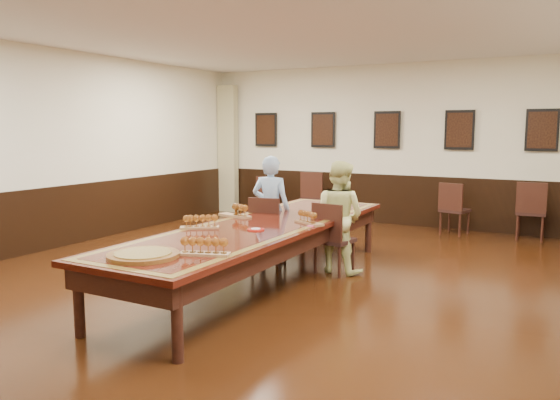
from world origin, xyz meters
The scene contains 23 objects.
floor centered at (0.00, 0.00, -0.01)m, with size 8.00×10.00×0.02m, color black.
ceiling centered at (0.00, 0.00, 3.21)m, with size 8.00×10.00×0.02m, color white.
wall_back centered at (0.00, 5.01, 1.60)m, with size 8.00×0.02×3.20m, color #F3EECB.
wall_left centered at (-4.01, 0.00, 1.60)m, with size 0.02×10.00×3.20m, color #F3EECB.
chair_man centered at (-0.45, 0.99, 0.48)m, with size 0.45×0.49×0.97m, color black, non-canonical shape.
chair_woman centered at (0.60, 0.91, 0.48)m, with size 0.45×0.49×0.96m, color black, non-canonical shape.
spare_chair_a centered at (-2.46, 4.48, 0.46)m, with size 0.43×0.46×0.91m, color black, non-canonical shape.
spare_chair_b centered at (-1.44, 4.67, 0.52)m, with size 0.48×0.53×1.03m, color black, non-canonical shape.
spare_chair_c centered at (1.47, 4.47, 0.48)m, with size 0.45×0.49×0.96m, color black, non-canonical shape.
spare_chair_d centered at (2.73, 4.62, 0.51)m, with size 0.48×0.52×1.02m, color black, non-canonical shape.
person_man centered at (-0.47, 1.09, 0.77)m, with size 0.56×0.37×1.54m, color #4E89C4.
person_woman centered at (0.62, 1.01, 0.75)m, with size 0.75×0.58×1.50m, color #EBEB93.
pink_phone centered at (0.60, 0.21, 0.76)m, with size 0.08×0.15×0.01m, color #D64773.
curtain centered at (-3.75, 4.82, 1.45)m, with size 0.45×0.18×2.90m, color tan.
wainscoting centered at (0.00, 0.00, 0.50)m, with size 8.00×10.00×1.00m.
conference_table centered at (0.00, 0.00, 0.61)m, with size 1.40×5.00×0.76m.
posters centered at (0.00, 4.94, 1.90)m, with size 6.14×0.04×0.74m.
flight_a centered at (-0.56, 0.33, 0.84)m, with size 0.52×0.27×0.19m.
flight_b centered at (0.50, 0.32, 0.83)m, with size 0.45×0.31×0.16m.
flight_c centered at (-0.48, -0.59, 0.83)m, with size 0.45×0.38×0.17m.
flight_d centered at (0.39, -1.68, 0.83)m, with size 0.50×0.30×0.18m.
red_plate_grp centered at (0.15, -0.36, 0.76)m, with size 0.20×0.20×0.03m.
carved_platter centered at (-0.06, -2.01, 0.78)m, with size 0.67×0.67×0.05m.
Camera 1 is at (3.41, -5.70, 1.93)m, focal length 35.00 mm.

